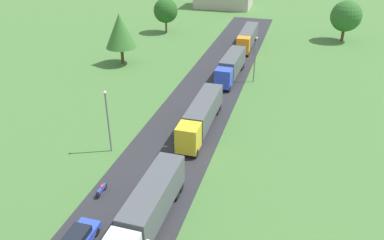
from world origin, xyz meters
TOP-DOWN VIEW (x-y plane):
  - road at (0.00, 24.50)m, footprint 10.00×140.00m
  - lane_marking_centre at (0.00, 20.24)m, footprint 0.16×120.43m
  - truck_lead at (2.37, 15.43)m, footprint 2.58×12.71m
  - truck_second at (2.20, 33.32)m, footprint 2.55×13.72m
  - truck_third at (2.38, 51.61)m, footprint 2.82×12.39m
  - truck_fourth at (2.29, 69.53)m, footprint 2.64×13.97m
  - car_second at (-2.35, 11.79)m, footprint 1.93×4.42m
  - motorcycle_courier at (-3.75, 18.43)m, footprint 0.28×1.94m
  - lamppost_second at (-6.41, 25.73)m, footprint 0.36×0.36m
  - lamppost_third at (6.23, 51.06)m, footprint 0.36×0.36m
  - tree_oak at (-17.78, 53.03)m, footprint 5.45×5.45m
  - tree_pine at (21.17, 79.35)m, footprint 6.38×6.38m
  - tree_elm at (-17.30, 75.25)m, footprint 5.42×5.42m

SIDE VIEW (x-z plane):
  - road at x=0.00m, z-range 0.00..0.06m
  - lane_marking_centre at x=0.00m, z-range 0.06..0.07m
  - motorcycle_courier at x=-3.75m, z-range 0.09..1.00m
  - car_second at x=-2.35m, z-range 0.09..1.58m
  - truck_fourth at x=2.29m, z-range 0.33..3.85m
  - truck_second at x=2.20m, z-range 0.36..3.87m
  - truck_lead at x=2.37m, z-range 0.34..4.01m
  - truck_third at x=2.38m, z-range 0.33..4.05m
  - lamppost_third at x=6.23m, z-range 0.47..7.89m
  - lamppost_second at x=-6.41m, z-range 0.47..7.95m
  - tree_elm at x=-17.30m, z-range 1.11..8.77m
  - tree_pine at x=21.17m, z-range 1.03..9.50m
  - tree_oak at x=-17.78m, z-range 1.51..10.58m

